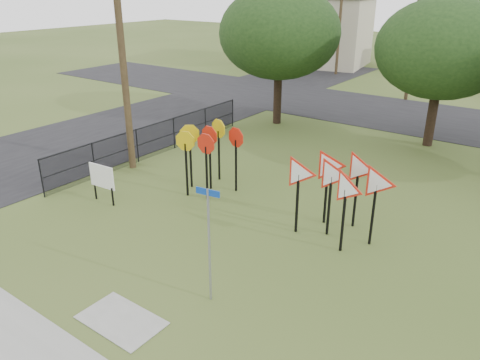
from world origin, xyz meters
name	(u,v)px	position (x,y,z in m)	size (l,w,h in m)	color
ground	(190,273)	(0.00, 0.00, 0.00)	(140.00, 140.00, 0.00)	#3B4F1D
street_left	(150,121)	(-12.00, 10.00, 0.01)	(8.00, 50.00, 0.02)	black
street_far	(417,117)	(0.00, 20.00, 0.01)	(60.00, 8.00, 0.02)	black
curb_pad	(121,320)	(0.00, -2.40, 0.01)	(2.00, 1.20, 0.02)	gray
street_name_sign	(209,239)	(1.17, -0.54, 1.72)	(0.62, 0.11, 3.00)	gray
stop_sign_cluster	(208,144)	(-3.15, 4.60, 1.85)	(2.30, 2.11, 2.50)	black
yield_sign_cluster	(339,179)	(2.22, 4.27, 1.89)	(3.30, 1.84, 2.58)	black
info_board	(102,178)	(-5.48, 1.54, 0.95)	(1.14, 0.13, 1.43)	black
utility_pole_main	(122,41)	(-7.24, 4.50, 5.21)	(3.55, 0.33, 10.00)	#483821
far_pole_a	(415,29)	(-2.00, 24.00, 4.60)	(1.40, 0.24, 9.00)	#483821
far_pole_c	(340,18)	(-10.00, 30.00, 4.60)	(1.40, 0.24, 9.00)	#483821
fence_run	(156,138)	(-7.60, 6.25, 0.78)	(0.05, 11.55, 1.50)	black
house_left	(318,25)	(-14.00, 34.00, 3.65)	(10.58, 8.88, 7.20)	beige
tree_near_left	(280,33)	(-6.00, 14.00, 4.86)	(6.40, 6.40, 7.27)	black
tree_near_mid	(443,49)	(2.00, 15.00, 4.54)	(6.00, 6.00, 6.80)	black
tree_far_left	(279,9)	(-16.00, 30.00, 5.17)	(6.80, 6.80, 7.73)	black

